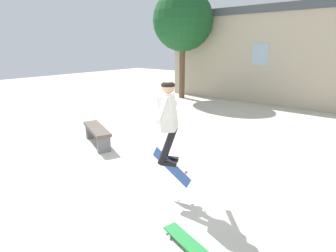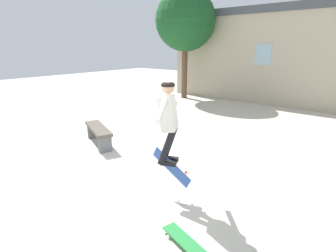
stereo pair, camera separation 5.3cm
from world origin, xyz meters
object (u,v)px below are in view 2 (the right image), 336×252
tree_left (185,21)px  skateboard_flipping (171,167)px  skater (168,116)px  skateboard_resting (186,242)px  park_bench (98,132)px

tree_left → skateboard_flipping: 9.77m
skater → skateboard_resting: 1.88m
park_bench → skateboard_resting: 4.33m
skater → skateboard_resting: (0.97, -0.80, -1.39)m
park_bench → tree_left: bearing=129.9°
tree_left → park_bench: bearing=-72.5°
skater → skateboard_flipping: bearing=22.2°
tree_left → park_bench: size_ratio=3.43×
park_bench → skateboard_flipping: size_ratio=1.80×
park_bench → skateboard_resting: bearing=0.7°
park_bench → skater: 3.34m
skateboard_flipping → skateboard_resting: skateboard_flipping is taller
park_bench → skateboard_resting: size_ratio=1.73×
skateboard_resting → skateboard_flipping: bearing=153.3°
park_bench → skateboard_flipping: (3.09, -0.75, 0.21)m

